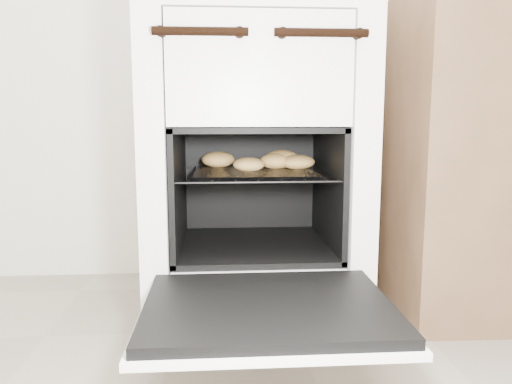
% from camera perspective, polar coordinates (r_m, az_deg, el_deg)
% --- Properties ---
extents(stove, '(0.56, 0.63, 0.86)m').
position_cam_1_polar(stove, '(1.43, -0.39, 2.69)').
color(stove, white).
rests_on(stove, ground).
extents(oven_door, '(0.51, 0.39, 0.04)m').
position_cam_1_polar(oven_door, '(1.02, 1.38, -13.37)').
color(oven_door, black).
rests_on(oven_door, stove).
extents(oven_rack, '(0.41, 0.39, 0.01)m').
position_cam_1_polar(oven_rack, '(1.37, -0.22, 2.14)').
color(oven_rack, black).
rests_on(oven_rack, stove).
extents(foil_sheet, '(0.32, 0.28, 0.01)m').
position_cam_1_polar(foil_sheet, '(1.35, -0.17, 2.29)').
color(foil_sheet, silver).
rests_on(foil_sheet, oven_rack).
extents(baked_rolls, '(0.34, 0.23, 0.05)m').
position_cam_1_polar(baked_rolls, '(1.40, 1.09, 3.60)').
color(baked_rolls, tan).
rests_on(baked_rolls, foil_sheet).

